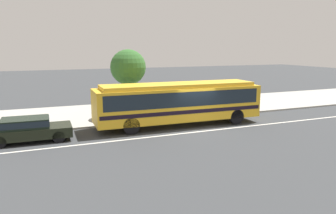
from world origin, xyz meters
TOP-DOWN VIEW (x-y plane):
  - ground_plane at (0.00, 0.00)m, footprint 120.00×120.00m
  - sidewalk_slab at (0.00, 6.56)m, footprint 60.00×8.00m
  - lane_stripe_center at (0.00, -0.80)m, footprint 56.00×0.16m
  - transit_bus at (-0.65, 1.21)m, footprint 10.88×2.75m
  - sedan_behind_bus at (-9.67, 0.92)m, footprint 4.33×1.96m
  - pedestrian_waiting_near_sign at (-0.68, 4.50)m, footprint 0.46×0.46m
  - street_tree_near_stop at (-3.05, 4.63)m, footprint 2.50×2.50m

SIDE VIEW (x-z plane):
  - ground_plane at x=0.00m, z-range 0.00..0.00m
  - lane_stripe_center at x=0.00m, z-range 0.00..0.01m
  - sidewalk_slab at x=0.00m, z-range 0.00..0.12m
  - sedan_behind_bus at x=-9.67m, z-range 0.08..1.37m
  - pedestrian_waiting_near_sign at x=-0.68m, z-range 0.26..1.90m
  - transit_bus at x=-0.65m, z-range 0.23..2.98m
  - street_tree_near_stop at x=-3.05m, z-range 1.20..5.97m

